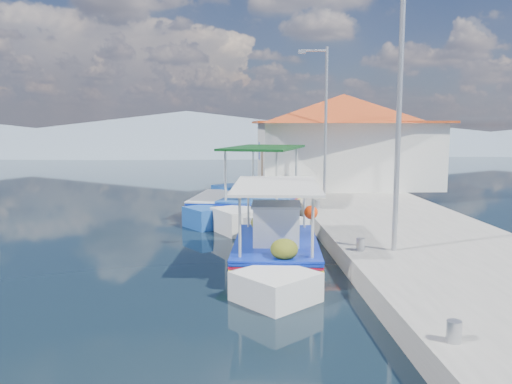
{
  "coord_description": "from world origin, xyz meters",
  "views": [
    {
      "loc": [
        0.82,
        -9.34,
        3.42
      ],
      "look_at": [
        1.56,
        6.49,
        1.3
      ],
      "focal_mm": 35.24,
      "sensor_mm": 36.0,
      "label": 1
    }
  ],
  "objects": [
    {
      "name": "harbor_building",
      "position": [
        6.2,
        15.0,
        2.78
      ],
      "size": [
        10.49,
        10.49,
        4.4
      ],
      "color": "silver",
      "rests_on": "quay"
    },
    {
      "name": "quay",
      "position": [
        5.9,
        6.0,
        0.25
      ],
      "size": [
        5.0,
        44.0,
        0.5
      ],
      "primitive_type": "cube",
      "color": "#A19E97",
      "rests_on": "ground"
    },
    {
      "name": "caique_green_canopy",
      "position": [
        1.94,
        9.25,
        0.43
      ],
      "size": [
        3.85,
        7.41,
        2.91
      ],
      "rotation": [
        0.0,
        0.0,
        0.31
      ],
      "color": "white",
      "rests_on": "ground"
    },
    {
      "name": "mountain_ridge",
      "position": [
        6.54,
        56.0,
        2.04
      ],
      "size": [
        171.4,
        96.0,
        5.5
      ],
      "color": "slate",
      "rests_on": "ground"
    },
    {
      "name": "ground",
      "position": [
        0.0,
        0.0,
        0.0
      ],
      "size": [
        160.0,
        160.0,
        0.0
      ],
      "primitive_type": "plane",
      "color": "black",
      "rests_on": "ground"
    },
    {
      "name": "lamp_post_near",
      "position": [
        4.51,
        2.0,
        3.85
      ],
      "size": [
        1.21,
        0.14,
        6.0
      ],
      "color": "#A5A8AD",
      "rests_on": "quay"
    },
    {
      "name": "caique_blue_hull",
      "position": [
        0.37,
        9.66,
        0.31
      ],
      "size": [
        2.63,
        6.29,
        1.14
      ],
      "rotation": [
        0.0,
        0.0,
        0.18
      ],
      "color": "#1B50A7",
      "rests_on": "ground"
    },
    {
      "name": "lamp_post_far",
      "position": [
        4.51,
        11.0,
        3.85
      ],
      "size": [
        1.21,
        0.14,
        6.0
      ],
      "color": "#A5A8AD",
      "rests_on": "quay"
    },
    {
      "name": "bollards",
      "position": [
        3.8,
        5.25,
        0.65
      ],
      "size": [
        0.2,
        17.2,
        0.3
      ],
      "color": "#A5A8AD",
      "rests_on": "quay"
    },
    {
      "name": "main_caique",
      "position": [
        1.86,
        2.56,
        0.43
      ],
      "size": [
        2.35,
        6.78,
        2.24
      ],
      "rotation": [
        0.0,
        0.0,
        0.09
      ],
      "color": "white",
      "rests_on": "ground"
    }
  ]
}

